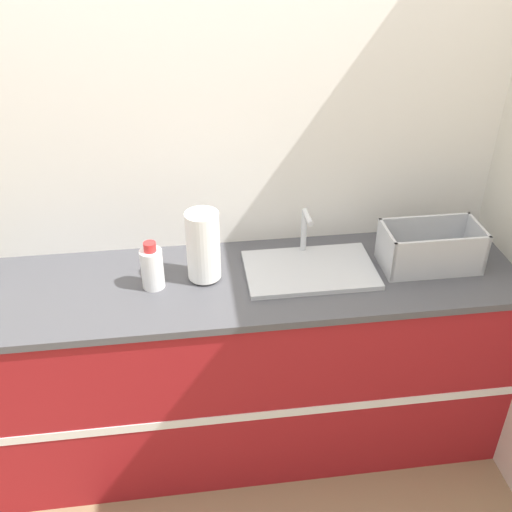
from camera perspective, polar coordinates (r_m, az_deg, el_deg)
ground_plane at (r=2.78m, az=-2.51°, el=-21.28°), size 12.00×12.00×0.00m
wall_back at (r=2.44m, az=-4.60°, el=9.58°), size 4.81×0.06×2.60m
counter_cabinet at (r=2.63m, az=-3.34°, el=-10.44°), size 2.43×0.59×0.90m
sink at (r=2.40m, az=5.13°, el=-1.13°), size 0.52×0.32×0.22m
paper_towel_roll at (r=2.29m, az=-5.05°, el=0.93°), size 0.13×0.13×0.29m
dish_rack at (r=2.50m, az=16.23°, el=0.47°), size 0.39×0.20×0.18m
bottle_white_spray at (r=2.30m, az=-9.87°, el=-1.09°), size 0.09×0.09×0.20m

